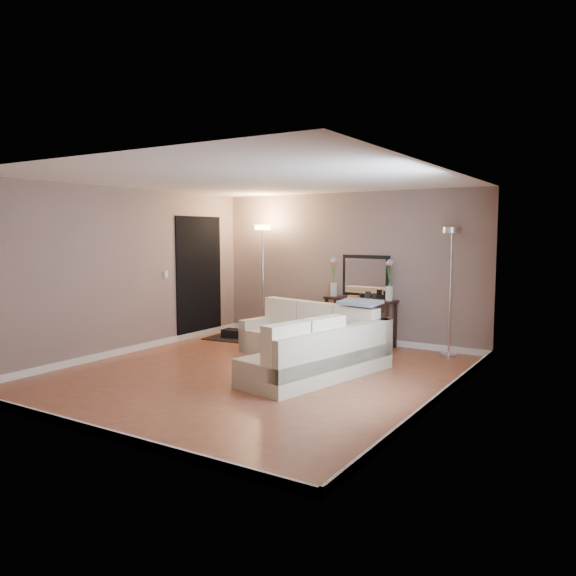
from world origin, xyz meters
The scene contains 23 objects.
floor centered at (0.00, 0.00, -0.01)m, with size 5.00×5.50×0.01m, color #9A5438.
ceiling centered at (0.00, 0.00, 2.60)m, with size 5.00×5.50×0.01m, color white.
wall_back centered at (0.00, 2.76, 1.30)m, with size 5.00×0.02×2.60m, color gray.
wall_front centered at (0.00, -2.76, 1.30)m, with size 5.00×0.02×2.60m, color gray.
wall_left centered at (-2.51, 0.00, 1.30)m, with size 0.02×5.50×2.60m, color gray.
wall_right centered at (2.51, 0.00, 1.30)m, with size 0.02×5.50×2.60m, color gray.
baseboard_back centered at (0.00, 2.73, 0.05)m, with size 5.00×0.03×0.10m, color white.
baseboard_front centered at (0.00, -2.73, 0.05)m, with size 5.00×0.03×0.10m, color white.
baseboard_left centered at (-2.48, 0.00, 0.05)m, with size 0.03×5.50×0.10m, color white.
baseboard_right centered at (2.48, 0.00, 0.05)m, with size 0.03×5.50×0.10m, color white.
doorway centered at (-2.48, 1.70, 1.10)m, with size 0.02×1.20×2.20m, color black.
switch_plate centered at (-2.48, 0.85, 1.20)m, with size 0.02×0.08×0.12m, color white.
sectional_sofa centered at (0.42, 0.74, 0.31)m, with size 2.50×2.73×0.84m.
throw_blanket centered at (0.96, 1.22, 0.91)m, with size 0.60×0.35×0.05m, color gray.
console_table centered at (0.27, 2.56, 0.45)m, with size 1.32×0.49×0.80m.
leaning_mirror centered at (0.37, 2.71, 1.17)m, with size 0.91×0.14×0.72m.
table_decor centered at (0.35, 2.51, 0.83)m, with size 0.55×0.15×0.13m.
flower_vase_left centered at (-0.19, 2.61, 1.09)m, with size 0.15×0.13×0.68m.
flower_vase_right centered at (0.90, 2.49, 1.09)m, with size 0.15×0.13×0.68m.
floor_lamp_lit centered at (-1.54, 2.39, 1.45)m, with size 0.31×0.31×2.05m.
floor_lamp_unlit centered at (1.90, 2.46, 1.40)m, with size 0.33×0.33×1.99m.
charcoal_rug centered at (-1.62, 1.99, 0.01)m, with size 1.34×1.00×0.02m, color black.
black_bag centered at (-1.83, 1.87, 0.04)m, with size 0.38×0.27×0.24m, color black.
Camera 1 is at (4.32, -6.11, 1.91)m, focal length 35.00 mm.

